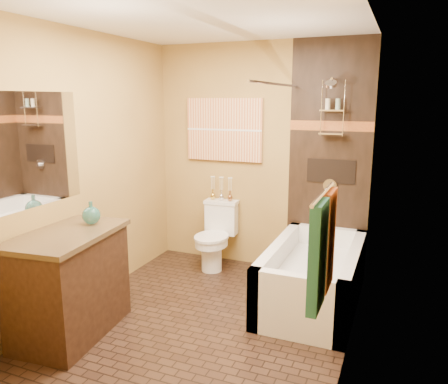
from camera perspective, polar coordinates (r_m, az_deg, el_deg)
The scene contains 23 objects.
floor at distance 3.94m, azimuth -2.82°, elevation -16.67°, with size 3.00×3.00×0.00m, color black.
wall_left at distance 4.16m, azimuth -18.12°, elevation 2.60°, with size 0.02×3.00×2.50m, color #AB8842.
wall_right at distance 3.19m, azimuth 16.81°, elevation -0.07°, with size 0.02×3.00×2.50m, color #AB8842.
wall_back at distance 4.89m, azimuth 4.57°, elevation 4.50°, with size 2.40×0.02×2.50m, color #AB8842.
wall_front at distance 2.29m, azimuth -19.47°, elevation -4.98°, with size 2.40×0.02×2.50m, color #AB8842.
ceiling at distance 3.50m, azimuth -3.28°, elevation 22.03°, with size 3.00×3.00×0.00m, color silver.
alcove_tile_back at distance 4.70m, azimuth 13.57°, elevation 3.89°, with size 0.85×0.01×2.50m, color black.
alcove_tile_right at distance 3.93m, azimuth 17.79°, elevation 2.08°, with size 0.01×1.50×2.50m, color black.
mosaic_band_back at distance 4.65m, azimuth 13.77°, elevation 8.38°, with size 0.85×0.01×0.10m, color brown.
mosaic_band_right at distance 3.88m, azimuth 17.99°, elevation 7.47°, with size 0.01×1.50×0.10m, color brown.
alcove_niche at distance 4.71m, azimuth 13.79°, elevation 2.65°, with size 0.50×0.01×0.25m, color black.
shower_fixtures at distance 4.55m, azimuth 13.92°, elevation 8.88°, with size 0.24×0.33×1.16m.
curtain_rod at distance 4.02m, azimuth 6.94°, elevation 13.81°, with size 0.03×0.03×1.55m, color silver.
towel_bar at distance 2.14m, azimuth 12.83°, elevation -0.22°, with size 0.02×0.02×0.55m, color silver.
towel_teal at distance 2.09m, azimuth 12.13°, elevation -8.22°, with size 0.05×0.22×0.52m, color #1B5B52.
towel_rust at distance 2.33m, azimuth 13.32°, elevation -6.11°, with size 0.05×0.22×0.52m, color maroon.
sunset_painting at distance 4.98m, azimuth 0.03°, elevation 8.14°, with size 0.90×0.04×0.70m, color #CC5C30.
vanity_mirror at distance 3.73m, azimuth -23.73°, elevation 5.01°, with size 0.01×1.00×0.90m, color white.
bathtub at distance 4.27m, azimuth 11.59°, elevation -11.26°, with size 0.80×1.50×0.55m.
toilet at distance 4.97m, azimuth -1.09°, elevation -5.66°, with size 0.39×0.57×0.75m.
vanity at distance 3.81m, azimuth -19.54°, elevation -11.15°, with size 0.70×1.04×0.87m.
teal_bottle at distance 3.80m, azimuth -16.97°, elevation -2.64°, with size 0.15×0.15×0.24m, color #22665E, non-canonical shape.
bud_vases at distance 4.99m, azimuth -0.34°, elevation 0.53°, with size 0.27×0.06×0.27m.
Camera 1 is at (1.49, -3.11, 1.90)m, focal length 35.00 mm.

